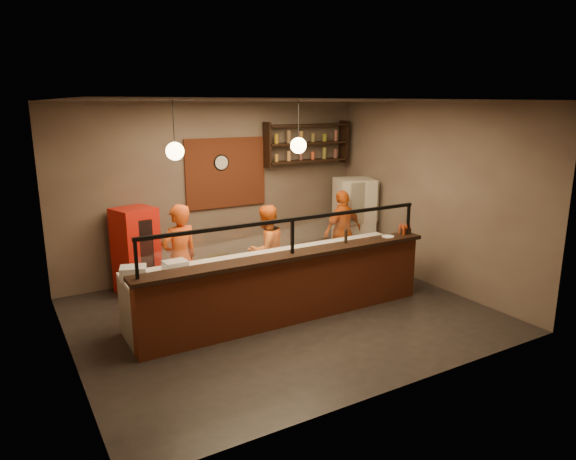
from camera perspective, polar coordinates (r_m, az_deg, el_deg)
floor at (r=8.01m, az=-0.65°, el=-9.37°), size 6.00×6.00×0.00m
ceiling at (r=7.36m, az=-0.72°, el=14.19°), size 6.00×6.00×0.00m
wall_back at (r=9.74m, az=-8.00°, el=4.50°), size 6.00×0.00×6.00m
wall_left at (r=6.62m, az=-23.89°, el=-0.95°), size 0.00×5.00×5.00m
wall_right at (r=9.35m, az=15.55°, el=3.75°), size 0.00×5.00×5.00m
wall_front at (r=5.55m, az=12.20°, el=-2.71°), size 6.00×0.00×6.00m
brick_patch at (r=9.75m, az=-6.90°, el=6.32°), size 1.60×0.04×1.30m
service_counter at (r=7.58m, az=0.47°, el=-6.66°), size 4.60×0.25×1.00m
counter_ledge at (r=7.41m, az=0.48°, el=-2.82°), size 4.70×0.37×0.06m
worktop_cabinet at (r=8.01m, az=-1.37°, el=-6.08°), size 4.60×0.75×0.85m
worktop at (r=7.87m, az=-1.39°, el=-3.00°), size 4.60×0.75×0.05m
sneeze_guard at (r=7.32m, az=0.49°, el=-0.26°), size 4.50×0.05×0.52m
wall_shelving at (r=10.36m, az=2.13°, el=9.63°), size 1.84×0.28×0.85m
wall_clock at (r=9.67m, az=-7.45°, el=7.45°), size 0.30×0.04×0.30m
pendant_left at (r=6.96m, az=-12.45°, el=8.56°), size 0.24×0.24×0.77m
pendant_right at (r=7.76m, az=1.16°, el=9.38°), size 0.24×0.24×0.77m
cook_left at (r=8.05m, az=-11.92°, el=-3.11°), size 0.70×0.54×1.70m
cook_mid at (r=8.66m, az=-2.44°, el=-2.20°), size 0.86×0.73×1.53m
cook_right at (r=9.83m, az=6.08°, el=-0.16°), size 0.98×0.53×1.58m
fridge at (r=10.44m, az=7.29°, el=1.00°), size 0.89×0.86×1.72m
red_cooler at (r=9.11m, az=-16.52°, el=-2.17°), size 0.78×0.74×1.47m
pizza_dough at (r=7.85m, az=0.05°, el=-2.79°), size 0.63×0.63×0.01m
prep_tub_a at (r=7.11m, az=-16.81°, el=-4.55°), size 0.40×0.35×0.17m
prep_tub_b at (r=7.26m, az=-12.41°, el=-3.95°), size 0.33×0.27×0.16m
prep_tub_c at (r=7.09m, az=-16.75°, el=-4.73°), size 0.32×0.29×0.13m
rolling_pin at (r=7.50m, az=-6.66°, el=-3.53°), size 0.32×0.07×0.05m
condiment_caddy at (r=8.72m, az=12.81°, el=-0.08°), size 0.21×0.18×0.10m
pepper_mill at (r=7.96m, az=6.45°, el=-0.66°), size 0.05×0.05×0.23m
small_plate at (r=8.47m, az=11.05°, el=-0.71°), size 0.23×0.23×0.01m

